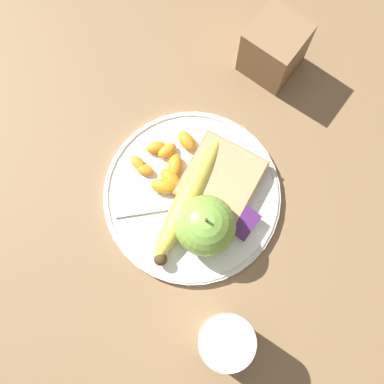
# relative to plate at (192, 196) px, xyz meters

# --- Properties ---
(ground_plane) EXTENTS (3.00, 3.00, 0.00)m
(ground_plane) POSITION_rel_plate_xyz_m (0.00, 0.00, -0.01)
(ground_plane) COLOR olive
(plate) EXTENTS (0.25, 0.25, 0.01)m
(plate) POSITION_rel_plate_xyz_m (0.00, 0.00, 0.00)
(plate) COLOR white
(plate) RESTS_ON ground_plane
(juice_glass) EXTENTS (0.07, 0.07, 0.11)m
(juice_glass) POSITION_rel_plate_xyz_m (-0.13, -0.15, 0.04)
(juice_glass) COLOR silver
(juice_glass) RESTS_ON ground_plane
(apple) EXTENTS (0.08, 0.08, 0.09)m
(apple) POSITION_rel_plate_xyz_m (-0.03, -0.04, 0.04)
(apple) COLOR #84BC47
(apple) RESTS_ON plate
(banana) EXTENTS (0.20, 0.07, 0.03)m
(banana) POSITION_rel_plate_xyz_m (-0.01, -0.01, 0.02)
(banana) COLOR #E0CC4C
(banana) RESTS_ON plate
(bread_slice) EXTENTS (0.12, 0.11, 0.02)m
(bread_slice) POSITION_rel_plate_xyz_m (0.04, -0.02, 0.02)
(bread_slice) COLOR olive
(bread_slice) RESTS_ON plate
(fork) EXTENTS (0.13, 0.13, 0.00)m
(fork) POSITION_rel_plate_xyz_m (-0.01, -0.00, 0.01)
(fork) COLOR #B2B2B7
(fork) RESTS_ON plate
(jam_packet) EXTENTS (0.04, 0.03, 0.02)m
(jam_packet) POSITION_rel_plate_xyz_m (0.01, -0.08, 0.01)
(jam_packet) COLOR silver
(jam_packet) RESTS_ON plate
(orange_segment_0) EXTENTS (0.02, 0.03, 0.01)m
(orange_segment_0) POSITION_rel_plate_xyz_m (-0.01, 0.07, 0.01)
(orange_segment_0) COLOR orange
(orange_segment_0) RESTS_ON plate
(orange_segment_1) EXTENTS (0.03, 0.03, 0.02)m
(orange_segment_1) POSITION_rel_plate_xyz_m (0.02, 0.08, 0.01)
(orange_segment_1) COLOR orange
(orange_segment_1) RESTS_ON plate
(orange_segment_2) EXTENTS (0.04, 0.03, 0.02)m
(orange_segment_2) POSITION_rel_plate_xyz_m (0.02, 0.04, 0.01)
(orange_segment_2) COLOR orange
(orange_segment_2) RESTS_ON plate
(orange_segment_3) EXTENTS (0.04, 0.04, 0.02)m
(orange_segment_3) POSITION_rel_plate_xyz_m (-0.02, 0.04, 0.01)
(orange_segment_3) COLOR orange
(orange_segment_3) RESTS_ON plate
(orange_segment_4) EXTENTS (0.03, 0.02, 0.02)m
(orange_segment_4) POSITION_rel_plate_xyz_m (0.03, 0.07, 0.01)
(orange_segment_4) COLOR orange
(orange_segment_4) RESTS_ON plate
(orange_segment_5) EXTENTS (0.02, 0.03, 0.01)m
(orange_segment_5) POSITION_rel_plate_xyz_m (-0.01, 0.09, 0.01)
(orange_segment_5) COLOR orange
(orange_segment_5) RESTS_ON plate
(orange_segment_6) EXTENTS (0.02, 0.04, 0.02)m
(orange_segment_6) POSITION_rel_plate_xyz_m (-0.00, 0.04, 0.01)
(orange_segment_6) COLOR orange
(orange_segment_6) RESTS_ON plate
(orange_segment_7) EXTENTS (0.03, 0.04, 0.02)m
(orange_segment_7) POSITION_rel_plate_xyz_m (0.06, 0.05, 0.01)
(orange_segment_7) COLOR orange
(orange_segment_7) RESTS_ON plate
(condiment_caddy) EXTENTS (0.07, 0.07, 0.10)m
(condiment_caddy) POSITION_rel_plate_xyz_m (0.23, 0.03, 0.04)
(condiment_caddy) COLOR #93704C
(condiment_caddy) RESTS_ON ground_plane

